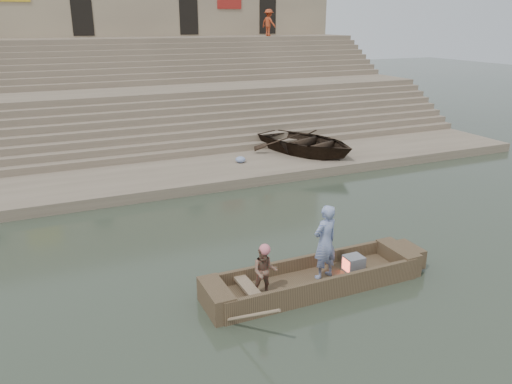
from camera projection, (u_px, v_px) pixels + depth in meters
ground at (278, 258)px, 13.90m from camera, size 120.00×120.00×0.00m
lower_landing at (192, 175)px, 20.74m from camera, size 32.00×4.00×0.40m
mid_landing at (149, 116)px, 26.83m from camera, size 32.00×3.00×2.80m
upper_landing at (124, 80)px, 32.48m from camera, size 32.00×3.00×5.20m
ghat_steps at (142, 104)px, 28.16m from camera, size 32.00×11.00×5.20m
building_wall at (110, 30)px, 34.96m from camera, size 32.00×5.07×11.20m
main_rowboat at (314, 284)px, 12.36m from camera, size 5.00×1.30×0.22m
rowboat_trim at (322, 275)px, 12.37m from camera, size 6.04×2.63×1.90m
standing_man at (325, 242)px, 12.14m from camera, size 0.78×0.60×1.90m
rowing_man at (265, 271)px, 11.43m from camera, size 0.72×0.65×1.23m
television at (353, 264)px, 12.69m from camera, size 0.46×0.42×0.40m
beached_rowboat at (306, 142)px, 23.13m from camera, size 5.17×5.97×1.04m
pedestrian at (269, 23)px, 34.41m from camera, size 1.03×1.31×1.77m
cloth_bundles at (113, 174)px, 19.64m from camera, size 11.22×0.46×0.26m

